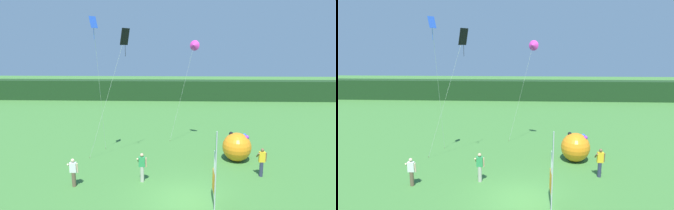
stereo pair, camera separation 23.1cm
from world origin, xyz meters
TOP-DOWN VIEW (x-y plane):
  - ground_plane at (0.00, 0.00)m, footprint 120.00×120.00m
  - distant_treeline at (0.00, 27.68)m, footprint 80.00×2.40m
  - banner_flag at (1.38, -0.72)m, footprint 0.06×1.03m
  - person_near_banner at (4.63, 2.84)m, footprint 0.55×0.48m
  - person_mid_field at (-6.13, 1.21)m, footprint 0.55×0.48m
  - person_far_left at (-2.40, 1.90)m, footprint 0.55×0.48m
  - inflatable_balloon at (3.64, 5.25)m, footprint 1.94×1.94m
  - kite_black_diamond_0 at (-3.82, 4.90)m, footprint 3.10×0.88m
  - kite_blue_diamond_1 at (-5.57, 4.74)m, footprint 0.54×3.00m
  - kite_magenta_delta_2 at (0.78, 8.31)m, footprint 2.22×1.19m

SIDE VIEW (x-z plane):
  - ground_plane at x=0.00m, z-range 0.00..0.00m
  - person_mid_field at x=-6.13m, z-range 0.05..1.68m
  - person_far_left at x=-2.40m, z-range 0.06..1.78m
  - person_near_banner at x=4.63m, z-range 0.06..1.83m
  - inflatable_balloon at x=3.64m, z-range -0.01..1.96m
  - distant_treeline at x=0.00m, z-range 0.00..2.81m
  - banner_flag at x=1.38m, z-range -0.08..3.85m
  - kite_magenta_delta_2 at x=0.78m, z-range 3.63..11.74m
  - kite_black_diamond_0 at x=-3.82m, z-range 3.51..12.28m
  - kite_blue_diamond_1 at x=-5.57m, z-range 3.60..13.05m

